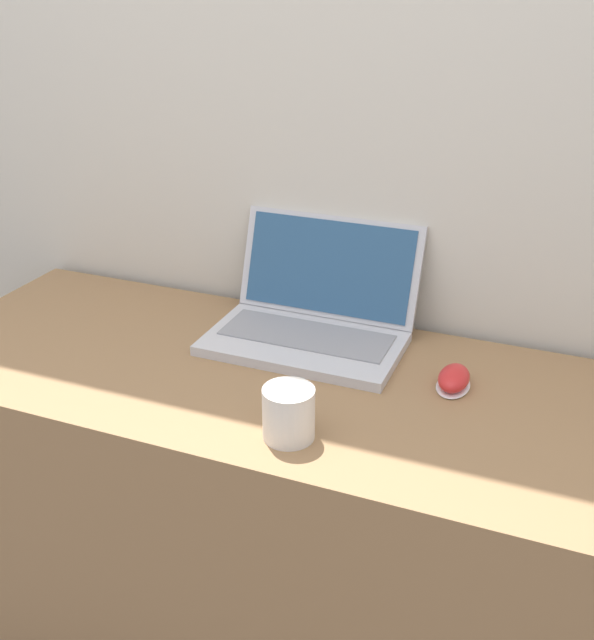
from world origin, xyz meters
name	(u,v)px	position (x,y,z in m)	size (l,w,h in m)	color
wall_back	(343,82)	(0.00, 0.60, 1.25)	(7.00, 0.04, 2.50)	silver
desk	(282,536)	(0.00, 0.28, 0.38)	(1.46, 0.56, 0.77)	#936D47
laptop	(314,315)	(0.00, 0.45, 0.82)	(0.38, 0.30, 0.22)	silver
drink_cup	(289,412)	(0.09, 0.10, 0.82)	(0.08, 0.08, 0.09)	silver
computer_mouse	(454,379)	(0.31, 0.36, 0.79)	(0.06, 0.10, 0.04)	white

